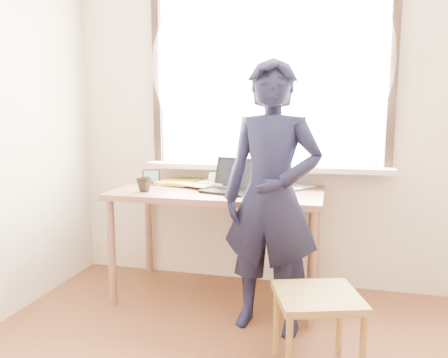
% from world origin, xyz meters
% --- Properties ---
extents(room_shell, '(3.52, 4.02, 2.61)m').
position_xyz_m(room_shell, '(-0.02, 0.20, 1.64)').
color(room_shell, beige).
rests_on(room_shell, ground).
extents(desk, '(1.48, 0.74, 0.79)m').
position_xyz_m(desk, '(-0.50, 1.63, 0.71)').
color(desk, '#8B5A45').
rests_on(desk, ground).
extents(laptop, '(0.40, 0.36, 0.23)m').
position_xyz_m(laptop, '(-0.39, 1.60, 0.85)').
color(laptop, black).
rests_on(laptop, desk).
extents(mug_white, '(0.17, 0.17, 0.10)m').
position_xyz_m(mug_white, '(-0.54, 1.76, 0.84)').
color(mug_white, white).
rests_on(mug_white, desk).
extents(mug_dark, '(0.13, 0.13, 0.10)m').
position_xyz_m(mug_dark, '(-0.98, 1.44, 0.84)').
color(mug_dark, black).
rests_on(mug_dark, desk).
extents(mouse, '(0.08, 0.06, 0.03)m').
position_xyz_m(mouse, '(-0.07, 1.53, 0.81)').
color(mouse, black).
rests_on(mouse, desk).
extents(desk_clutter, '(0.83, 0.54, 0.03)m').
position_xyz_m(desk_clutter, '(-0.64, 1.77, 0.81)').
color(desk_clutter, '#2E5998').
rests_on(desk_clutter, desk).
extents(book_a, '(0.29, 0.33, 0.03)m').
position_xyz_m(book_a, '(-0.92, 1.88, 0.80)').
color(book_a, white).
rests_on(book_a, desk).
extents(book_b, '(0.27, 0.29, 0.02)m').
position_xyz_m(book_b, '(-0.03, 1.88, 0.80)').
color(book_b, white).
rests_on(book_b, desk).
extents(picture_frame, '(0.14, 0.05, 0.11)m').
position_xyz_m(picture_frame, '(-1.05, 1.73, 0.85)').
color(picture_frame, black).
rests_on(picture_frame, desk).
extents(work_chair, '(0.52, 0.50, 0.43)m').
position_xyz_m(work_chair, '(0.24, 0.83, 0.36)').
color(work_chair, olive).
rests_on(work_chair, ground).
extents(person, '(0.66, 0.48, 1.66)m').
position_xyz_m(person, '(-0.06, 1.24, 0.83)').
color(person, black).
rests_on(person, ground).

